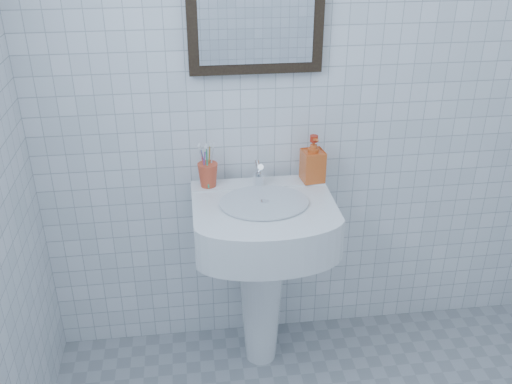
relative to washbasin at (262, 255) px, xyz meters
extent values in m
cube|color=white|center=(0.22, 0.22, 0.70)|extent=(2.20, 0.02, 2.50)
cone|color=white|center=(0.00, 0.02, -0.22)|extent=(0.21, 0.21, 0.67)
cube|color=white|center=(0.00, -0.02, 0.18)|extent=(0.53, 0.38, 0.16)
cube|color=white|center=(0.00, 0.12, 0.25)|extent=(0.53, 0.10, 0.03)
cylinder|color=silver|center=(0.00, -0.05, 0.27)|extent=(0.33, 0.33, 0.01)
cylinder|color=white|center=(0.00, 0.10, 0.29)|extent=(0.04, 0.04, 0.04)
cylinder|color=white|center=(0.00, 0.09, 0.34)|extent=(0.02, 0.09, 0.07)
cylinder|color=white|center=(0.00, 0.12, 0.32)|extent=(0.03, 0.05, 0.08)
imported|color=red|center=(0.22, 0.12, 0.36)|extent=(0.10, 0.10, 0.19)
camera|label=1|loc=(-0.27, -1.90, 1.27)|focal=40.00mm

